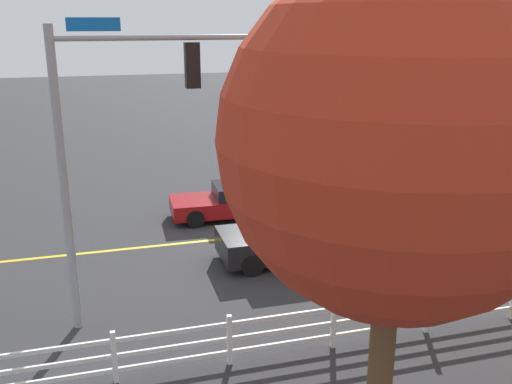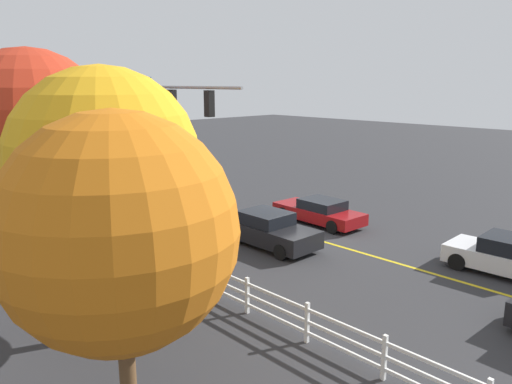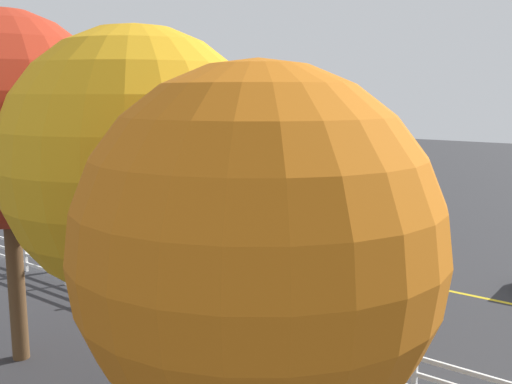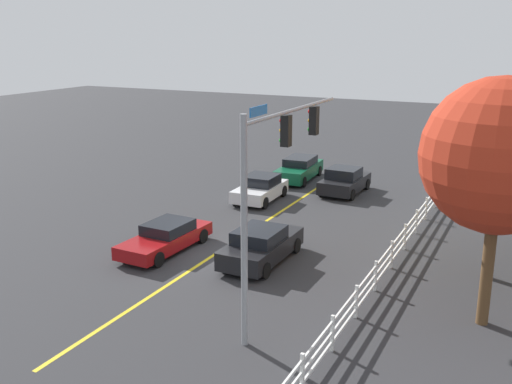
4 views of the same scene
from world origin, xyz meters
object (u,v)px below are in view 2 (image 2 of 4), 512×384
Objects in this scene: car_1 at (506,256)px; car_2 at (319,211)px; tree_1 at (105,163)px; tree_0 at (33,127)px; tree_2 at (119,232)px; car_0 at (269,230)px.

car_1 reaches higher than car_2.
tree_1 is (5.85, 12.44, 4.15)m from car_1.
tree_2 is (-8.33, 1.67, -1.15)m from tree_0.
car_2 is 0.66× the size of tree_1.
car_2 is at bearing -3.15° from car_1.
tree_1 is at bearing -74.09° from car_0.
tree_0 is at bearing -11.35° from tree_2.
tree_1 is at bearing 105.63° from car_2.
car_0 is 9.67m from tree_1.
car_0 is 10.10m from tree_0.
car_0 is 0.57× the size of tree_0.
tree_1 reaches higher than car_2.
car_2 is 13.67m from tree_1.
car_0 is at bearing -100.75° from tree_0.
tree_2 reaches higher than car_1.
tree_0 is at bearing 50.39° from car_1.
tree_0 is 4.09m from tree_1.
tree_2 is (-4.31, 1.98, -0.47)m from tree_1.
tree_1 reaches higher than tree_2.
tree_1 is at bearing -24.67° from tree_2.
car_0 is at bearing -57.33° from tree_2.
car_1 is at bearing 26.30° from car_0.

